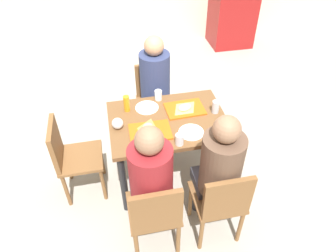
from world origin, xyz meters
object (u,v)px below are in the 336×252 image
object	(u,v)px
paper_plate_near_edge	(191,132)
condiment_bottle	(127,104)
person_in_brown_jacket	(219,167)
foil_bundle	(118,123)
chair_far_side	(154,95)
soda_can	(216,107)
tray_red_near	(150,132)
chair_left_end	(70,155)
paper_plate_center	(147,108)
chair_near_right	(221,201)
main_table	(168,129)
tray_red_far	(185,109)
plastic_cup_a	(158,95)
chair_near_left	(155,213)
plastic_cup_b	(180,139)
person_far_side	(156,84)
pizza_slice_a	(147,129)
pizza_slice_b	(185,108)
person_in_red	(151,178)

from	to	relation	value
paper_plate_near_edge	condiment_bottle	xyz separation A→B (m)	(-0.51, 0.43, 0.08)
person_in_brown_jacket	foil_bundle	world-z (taller)	person_in_brown_jacket
chair_far_side	soda_can	size ratio (longest dim) A/B	6.97
tray_red_near	foil_bundle	bearing A→B (deg)	156.36
tray_red_near	paper_plate_near_edge	distance (m)	0.36
chair_left_end	paper_plate_center	xyz separation A→B (m)	(0.76, 0.21, 0.26)
chair_near_right	soda_can	distance (m)	0.87
main_table	chair_far_side	world-z (taller)	chair_far_side
main_table	tray_red_far	bearing A→B (deg)	32.01
person_in_brown_jacket	plastic_cup_a	bearing A→B (deg)	106.94
chair_near_left	tray_red_far	xyz separation A→B (m)	(0.45, 0.89, 0.27)
tray_red_far	plastic_cup_b	xyz separation A→B (m)	(-0.16, -0.45, 0.04)
plastic_cup_a	plastic_cup_b	distance (m)	0.66
paper_plate_near_edge	chair_left_end	bearing A→B (deg)	168.76
person_far_side	foil_bundle	xyz separation A→B (m)	(-0.45, -0.65, 0.06)
person_in_brown_jacket	pizza_slice_a	xyz separation A→B (m)	(-0.47, 0.52, 0.04)
pizza_slice_b	condiment_bottle	world-z (taller)	condiment_bottle
main_table	foil_bundle	xyz separation A→B (m)	(-0.45, -0.02, 0.16)
chair_far_side	chair_near_right	bearing A→B (deg)	-80.21
chair_near_left	pizza_slice_b	size ratio (longest dim) A/B	3.38
person_in_red	tray_red_far	xyz separation A→B (m)	(0.45, 0.75, 0.02)
chair_near_right	person_in_red	xyz separation A→B (m)	(-0.53, 0.14, 0.25)
chair_near_left	chair_near_right	bearing A→B (deg)	0.00
plastic_cup_b	chair_near_left	bearing A→B (deg)	-123.57
tray_red_near	condiment_bottle	size ratio (longest dim) A/B	2.25
tray_red_near	pizza_slice_a	bearing A→B (deg)	131.99
pizza_slice_b	pizza_slice_a	bearing A→B (deg)	-150.09
chair_far_side	tray_red_far	distance (m)	0.73
chair_near_right	chair_near_left	bearing A→B (deg)	180.00
person_in_brown_jacket	tray_red_near	distance (m)	0.67
chair_far_side	foil_bundle	world-z (taller)	foil_bundle
soda_can	plastic_cup_b	bearing A→B (deg)	-140.63
chair_left_end	plastic_cup_a	size ratio (longest dim) A/B	8.51
paper_plate_center	chair_far_side	bearing A→B (deg)	74.02
tray_red_far	plastic_cup_b	size ratio (longest dim) A/B	3.60
chair_near_left	chair_far_side	distance (m)	1.57
person_in_red	soda_can	size ratio (longest dim) A/B	10.33
person_far_side	pizza_slice_a	world-z (taller)	person_far_side
main_table	person_in_brown_jacket	bearing A→B (deg)	-67.14
chair_near_left	foil_bundle	distance (m)	0.83
person_far_side	soda_can	bearing A→B (deg)	-53.52
paper_plate_center	foil_bundle	distance (m)	0.38
main_table	chair_left_end	distance (m)	0.93
person_in_red	tray_red_far	bearing A→B (deg)	58.83
chair_near_left	plastic_cup_a	xyz separation A→B (m)	(0.24, 1.10, 0.31)
plastic_cup_a	plastic_cup_b	world-z (taller)	same
soda_can	person_in_brown_jacket	bearing A→B (deg)	-105.98
chair_left_end	paper_plate_near_edge	size ratio (longest dim) A/B	3.87
person_far_side	paper_plate_near_edge	distance (m)	0.86
person_in_brown_jacket	soda_can	distance (m)	0.68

